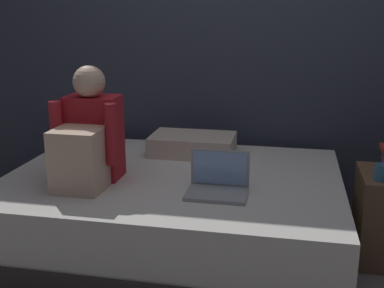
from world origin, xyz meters
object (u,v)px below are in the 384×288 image
at_px(bed, 174,212).
at_px(mug, 381,172).
at_px(person_sitting, 88,139).
at_px(pillow, 193,144).
at_px(laptop, 218,183).

height_order(bed, mug, mug).
relative_size(person_sitting, pillow, 1.17).
height_order(person_sitting, laptop, person_sitting).
bearing_deg(person_sitting, pillow, 55.52).
bearing_deg(mug, bed, -179.46).
xyz_separation_m(bed, person_sitting, (-0.44, -0.22, 0.50)).
bearing_deg(bed, laptop, -39.56).
distance_m(person_sitting, mug, 1.63).
xyz_separation_m(person_sitting, pillow, (0.46, 0.67, -0.19)).
relative_size(pillow, mug, 6.22).
xyz_separation_m(person_sitting, laptop, (0.74, -0.03, -0.20)).
relative_size(bed, person_sitting, 3.05).
height_order(bed, person_sitting, person_sitting).
relative_size(person_sitting, mug, 7.28).
distance_m(person_sitting, pillow, 0.84).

